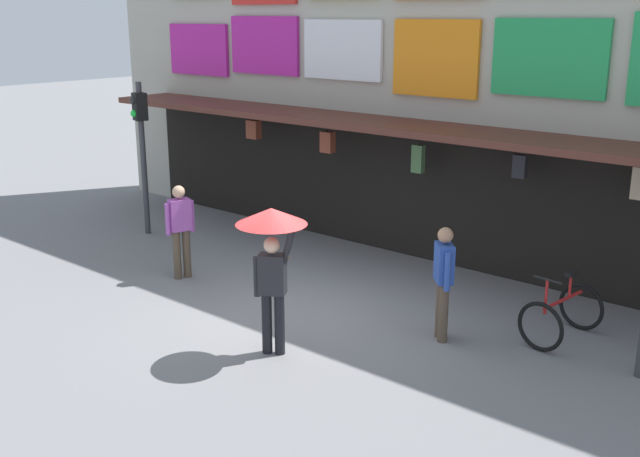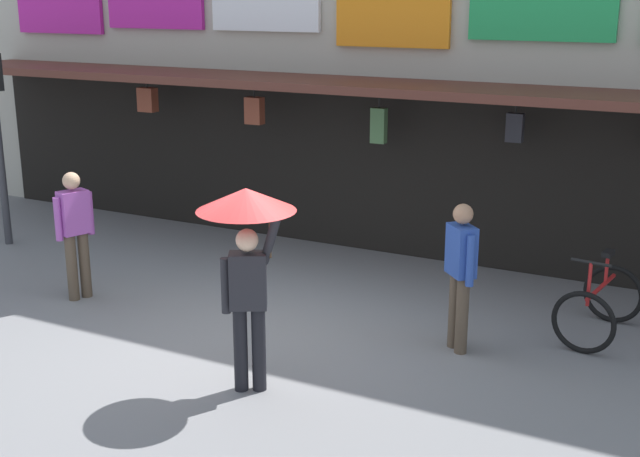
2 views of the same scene
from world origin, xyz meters
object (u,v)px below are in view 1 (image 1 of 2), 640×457
object	(u,v)px
traffic_light_near	(141,134)
pedestrian_with_umbrella	(272,240)
pedestrian_in_blue	(180,226)
pedestrian_in_red	(443,277)
bicycle_parked	(561,314)

from	to	relation	value
traffic_light_near	pedestrian_with_umbrella	distance (m)	6.65
pedestrian_in_blue	pedestrian_with_umbrella	world-z (taller)	pedestrian_with_umbrella
pedestrian_in_blue	pedestrian_in_red	world-z (taller)	same
pedestrian_with_umbrella	pedestrian_in_red	size ratio (longest dim) A/B	1.24
bicycle_parked	pedestrian_with_umbrella	bearing A→B (deg)	-133.79
pedestrian_in_blue	pedestrian_in_red	xyz separation A→B (m)	(4.89, 0.69, 0.00)
bicycle_parked	pedestrian_with_umbrella	size ratio (longest dim) A/B	0.60
pedestrian_with_umbrella	pedestrian_in_red	distance (m)	2.53
traffic_light_near	pedestrian_in_red	distance (m)	7.77
pedestrian_in_red	pedestrian_with_umbrella	bearing A→B (deg)	-128.95
traffic_light_near	pedestrian_in_red	world-z (taller)	traffic_light_near
traffic_light_near	pedestrian_with_umbrella	xyz separation A→B (m)	(6.12, -2.54, -0.50)
pedestrian_in_blue	pedestrian_with_umbrella	distance (m)	3.64
pedestrian_in_red	pedestrian_in_blue	bearing A→B (deg)	-171.93
pedestrian_with_umbrella	pedestrian_in_red	bearing A→B (deg)	51.05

